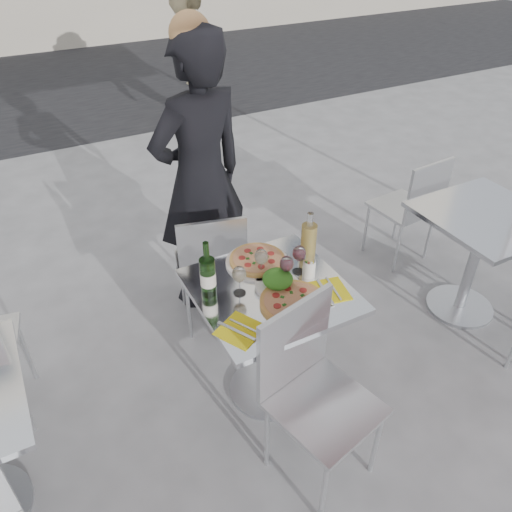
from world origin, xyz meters
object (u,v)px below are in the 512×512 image
chair_far (211,263)px  side_chair_rfar (413,203)px  sugar_shaker (309,267)px  wineglass_red_b (299,254)px  wineglass_white_b (261,258)px  napkin_left (240,330)px  pedestrian_b (187,50)px  wineglass_red_a (287,265)px  napkin_right (328,291)px  carafe (308,242)px  main_table (270,320)px  chair_near (311,382)px  wineglass_white_a (239,275)px  wine_bottle (208,275)px  pizza_far (257,260)px  salad_plate (278,280)px  pizza_near (293,302)px  side_table_right (479,243)px  woman_diner (201,180)px

chair_far → side_chair_rfar: size_ratio=1.01×
sugar_shaker → wineglass_red_b: bearing=120.0°
wineglass_white_b → napkin_left: (-0.27, -0.30, -0.11)m
pedestrian_b → chair_far: bearing=-6.1°
pedestrian_b → napkin_left: size_ratio=7.04×
wineglass_red_a → napkin_right: wineglass_red_a is taller
side_chair_rfar → carafe: (-1.25, -0.51, 0.36)m
main_table → wineglass_red_b: (0.19, 0.05, 0.32)m
main_table → chair_near: bearing=-94.8°
wineglass_white_a → wineglass_white_b: same height
sugar_shaker → wineglass_white_a: size_ratio=0.68×
wine_bottle → wineglass_white_a: wine_bottle is taller
sugar_shaker → wineglass_red_a: bearing=177.8°
pizza_far → salad_plate: salad_plate is taller
salad_plate → carafe: bearing=24.1°
pizza_near → napkin_left: (-0.30, -0.04, -0.01)m
pizza_far → sugar_shaker: (0.18, -0.21, 0.04)m
pizza_near → wineglass_red_a: wineglass_red_a is taller
side_table_right → sugar_shaker: size_ratio=7.01×
side_table_right → wineglass_red_a: wineglass_red_a is taller
woman_diner → salad_plate: woman_diner is taller
pizza_near → salad_plate: bearing=90.1°
pedestrian_b → wineglass_red_b: bearing=-0.3°
chair_far → napkin_left: 0.87m
side_table_right → wineglass_white_a: 1.68m
main_table → side_table_right: size_ratio=1.00×
woman_diner → pedestrian_b: size_ratio=1.04×
carafe → wineglass_red_b: 0.11m
main_table → wineglass_red_a: bearing=4.0°
chair_far → wine_bottle: wine_bottle is taller
wineglass_red_a → chair_near: bearing=-106.0°
wineglass_white_a → wine_bottle: bearing=152.8°
wineglass_red_b → wineglass_red_a: bearing=-155.2°
chair_near → wine_bottle: 0.68m
wineglass_white_b → salad_plate: bearing=-74.9°
pedestrian_b → sugar_shaker: (-0.96, -4.08, -0.06)m
woman_diner → sugar_shaker: size_ratio=16.75×
main_table → pizza_far: bearing=79.0°
side_chair_rfar → napkin_right: 1.52m
pizza_near → salad_plate: salad_plate is taller
carafe → wineglass_red_a: 0.22m
pedestrian_b → wineglass_red_a: size_ratio=10.91×
woman_diner → napkin_left: woman_diner is taller
side_table_right → chair_far: 1.67m
wineglass_white_b → chair_near: bearing=-94.9°
pizza_near → wine_bottle: bearing=141.6°
side_table_right → pizza_far: pizza_far is taller
side_table_right → pizza_far: size_ratio=2.27×
carafe → napkin_right: 0.28m
chair_near → wine_bottle: bearing=100.2°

